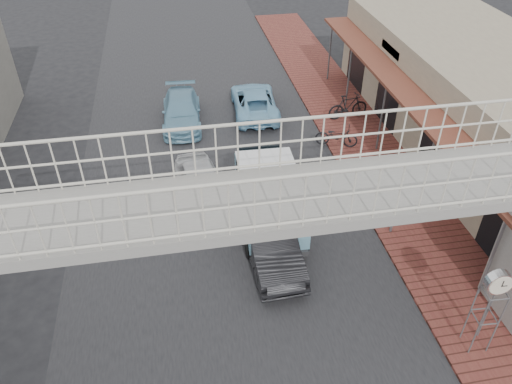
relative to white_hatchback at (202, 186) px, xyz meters
name	(u,v)px	position (x,y,z in m)	size (l,w,h in m)	color
ground	(228,253)	(0.50, -2.88, -0.65)	(120.00, 120.00, 0.00)	black
road_strip	(228,253)	(0.50, -2.88, -0.64)	(10.00, 60.00, 0.01)	black
sidewalk	(385,178)	(7.00, 0.12, -0.60)	(3.00, 40.00, 0.10)	brown
shophouse_row	(492,110)	(11.47, 1.12, 1.36)	(7.20, 18.00, 4.00)	gray
footbridge	(247,274)	(0.50, -6.88, 2.53)	(16.40, 2.40, 6.34)	gray
white_hatchback	(202,186)	(0.00, 0.00, 0.00)	(1.53, 3.80, 1.29)	silver
dark_sedan	(270,240)	(1.81, -3.21, 0.03)	(1.42, 4.08, 1.34)	black
angkot_curb	(254,101)	(3.00, 6.28, -0.06)	(1.94, 4.22, 1.17)	#7CB7D8
angkot_far	(182,111)	(-0.38, 5.90, -0.05)	(1.66, 4.09, 1.19)	#699CB7
angkot_van	(269,193)	(2.07, -1.71, 0.67)	(2.07, 4.29, 2.08)	black
motorcycle_near	(337,136)	(5.80, 2.63, -0.09)	(0.61, 1.75, 0.92)	black
motorcycle_far	(348,106)	(7.04, 4.87, 0.03)	(0.54, 1.91, 1.15)	black
street_clock	(497,286)	(6.34, -7.47, 1.66)	(0.66, 0.55, 2.66)	#59595B
arrow_sign	(422,172)	(6.63, -2.81, 1.69)	(1.64, 1.06, 2.77)	#59595B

